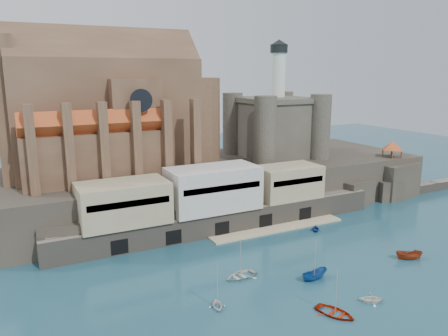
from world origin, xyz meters
name	(u,v)px	position (x,y,z in m)	size (l,w,h in m)	color
ground	(329,265)	(0.00, 0.00, 0.00)	(300.00, 300.00, 0.00)	#184150
promontory	(221,183)	(-0.19, 39.37, 4.92)	(100.00, 36.00, 10.00)	#29241E
quay	(213,202)	(-10.19, 23.07, 6.07)	(70.00, 12.00, 13.05)	#6A6255
church	(116,116)	(-24.13, 41.85, 22.13)	(47.00, 25.93, 30.51)	brown
castle_keep	(275,124)	(16.08, 41.08, 18.31)	(21.20, 21.20, 29.30)	#403D33
rock_outcrop	(390,180)	(42.00, 25.84, 4.02)	(14.50, 10.50, 8.70)	#29241E
pavilion	(393,147)	(42.00, 26.00, 12.73)	(6.40, 6.40, 5.40)	brown
boat_0	(335,315)	(-9.41, -12.36, 0.00)	(3.93, 1.14, 5.50)	#AA1E03
boat_1	(371,302)	(-2.79, -12.15, 0.00)	(2.98, 1.82, 3.45)	silver
boat_2	(314,279)	(-5.44, -3.06, 0.00)	(1.79, 1.84, 4.76)	navy
boat_4	(217,308)	(-22.45, -3.70, 0.00)	(2.71, 1.65, 3.14)	silver
boat_5	(409,259)	(13.67, -4.52, 0.00)	(1.79, 1.84, 4.75)	#923314
boat_6	(240,277)	(-15.27, 2.74, 0.00)	(3.94, 1.14, 5.52)	beige
boat_7	(315,231)	(8.20, 13.67, 0.00)	(2.63, 1.61, 3.05)	navy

